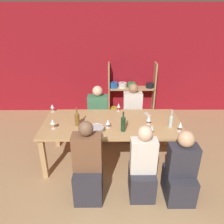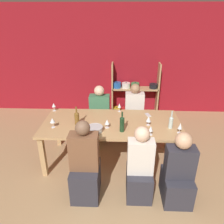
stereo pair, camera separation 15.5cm
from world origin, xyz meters
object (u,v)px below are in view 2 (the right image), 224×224
object	(u,v)px
dining_table	(112,126)
wine_glass_empty_b	(54,105)
wine_glass_white_a	(180,126)
person_near_c	(178,176)
person_far_b	(100,118)
wine_glass_empty_a	(151,129)
cell_phone	(148,115)
wine_glass_red_b	(107,122)
wine_glass_red_c	(52,121)
person_near_b	(85,170)
shelf_unit	(132,95)
wine_bottle_green	(171,122)
wine_glass_red_d	(149,119)
mixing_bowl	(95,129)
wine_bottle_amber	(122,124)
person_near_a	(140,171)
person_far_a	(134,117)
wine_bottle_dark	(77,118)

from	to	relation	value
dining_table	wine_glass_empty_b	size ratio (longest dim) A/B	15.16
wine_glass_white_a	person_near_c	xyz separation A→B (m)	(-0.11, -0.58, -0.48)
person_far_b	dining_table	bearing A→B (deg)	108.64
wine_glass_empty_a	cell_phone	world-z (taller)	wine_glass_empty_a
wine_glass_red_b	wine_glass_red_c	world-z (taller)	wine_glass_red_c
dining_table	person_near_b	size ratio (longest dim) A/B	1.91
cell_phone	person_near_c	size ratio (longest dim) A/B	0.15
shelf_unit	wine_glass_red_b	world-z (taller)	shelf_unit
wine_glass_white_a	wine_bottle_green	bearing A→B (deg)	124.43
wine_glass_red_d	person_far_b	bearing A→B (deg)	134.20
cell_phone	person_near_c	distance (m)	1.30
wine_glass_empty_a	wine_glass_red_b	bearing A→B (deg)	163.88
mixing_bowl	wine_bottle_amber	size ratio (longest dim) A/B	0.75
wine_glass_white_a	person_near_c	bearing A→B (deg)	-100.57
shelf_unit	wine_glass_red_d	distance (m)	2.16
shelf_unit	person_near_a	size ratio (longest dim) A/B	1.17
person_near_a	person_near_c	bearing A→B (deg)	-5.44
person_near_c	wine_bottle_amber	bearing A→B (deg)	142.96
shelf_unit	person_near_b	distance (m)	3.02
wine_glass_red_c	wine_glass_red_d	distance (m)	1.58
wine_glass_empty_a	person_far_a	xyz separation A→B (m)	(-0.17, 1.29, -0.44)
shelf_unit	mixing_bowl	size ratio (longest dim) A/B	5.38
dining_table	person_far_a	world-z (taller)	person_far_a
wine_glass_red_d	dining_table	bearing A→B (deg)	173.57
wine_glass_red_c	wine_glass_red_d	size ratio (longest dim) A/B	1.04
mixing_bowl	wine_glass_empty_b	bearing A→B (deg)	138.97
wine_bottle_dark	wine_glass_red_b	distance (m)	0.51
wine_bottle_green	wine_bottle_dark	size ratio (longest dim) A/B	0.92
mixing_bowl	wine_glass_red_d	bearing A→B (deg)	16.00
wine_glass_empty_b	wine_glass_empty_a	bearing A→B (deg)	-25.37
wine_glass_red_d	person_near_b	size ratio (longest dim) A/B	0.13
wine_glass_empty_b	wine_bottle_dark	bearing A→B (deg)	-44.90
wine_glass_empty_a	person_far_b	distance (m)	1.61
wine_glass_white_a	mixing_bowl	bearing A→B (deg)	-179.79
wine_bottle_amber	person_near_a	xyz separation A→B (m)	(0.26, -0.55, -0.48)
mixing_bowl	wine_glass_red_b	xyz separation A→B (m)	(0.18, 0.13, 0.06)
wine_glass_empty_a	wine_glass_white_a	bearing A→B (deg)	8.86
mixing_bowl	cell_phone	world-z (taller)	mixing_bowl
mixing_bowl	person_near_b	world-z (taller)	person_near_b
wine_glass_red_c	cell_phone	size ratio (longest dim) A/B	1.02
dining_table	person_near_a	bearing A→B (deg)	-62.86
wine_bottle_dark	person_near_c	xyz separation A→B (m)	(1.54, -0.79, -0.49)
wine_glass_red_c	person_near_b	xyz separation A→B (m)	(0.61, -0.65, -0.44)
mixing_bowl	person_far_a	size ratio (longest dim) A/B	0.21
cell_phone	person_far_b	world-z (taller)	person_far_b
wine_bottle_dark	person_near_b	distance (m)	0.91
wine_glass_empty_a	wine_glass_empty_b	distance (m)	1.92
wine_bottle_amber	wine_glass_red_d	bearing A→B (deg)	27.07
mixing_bowl	wine_glass_empty_a	xyz separation A→B (m)	(0.87, -0.07, 0.06)
wine_glass_empty_a	person_near_a	distance (m)	0.66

